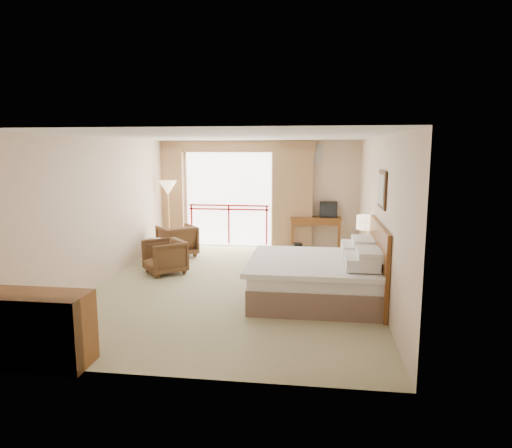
# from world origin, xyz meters

# --- Properties ---
(floor) EXTENTS (7.00, 7.00, 0.00)m
(floor) POSITION_xyz_m (0.00, 0.00, 0.00)
(floor) COLOR #999268
(floor) RESTS_ON ground
(ceiling) EXTENTS (7.00, 7.00, 0.00)m
(ceiling) POSITION_xyz_m (0.00, 0.00, 2.70)
(ceiling) COLOR white
(ceiling) RESTS_ON wall_back
(wall_back) EXTENTS (5.00, 0.00, 5.00)m
(wall_back) POSITION_xyz_m (0.00, 3.50, 1.35)
(wall_back) COLOR beige
(wall_back) RESTS_ON ground
(wall_front) EXTENTS (5.00, 0.00, 5.00)m
(wall_front) POSITION_xyz_m (0.00, -3.50, 1.35)
(wall_front) COLOR beige
(wall_front) RESTS_ON ground
(wall_left) EXTENTS (0.00, 7.00, 7.00)m
(wall_left) POSITION_xyz_m (-2.50, 0.00, 1.35)
(wall_left) COLOR beige
(wall_left) RESTS_ON ground
(wall_right) EXTENTS (0.00, 7.00, 7.00)m
(wall_right) POSITION_xyz_m (2.50, 0.00, 1.35)
(wall_right) COLOR beige
(wall_right) RESTS_ON ground
(balcony_door) EXTENTS (2.40, 0.00, 2.40)m
(balcony_door) POSITION_xyz_m (-0.80, 3.48, 1.20)
(balcony_door) COLOR white
(balcony_door) RESTS_ON wall_back
(balcony_railing) EXTENTS (2.09, 0.03, 1.02)m
(balcony_railing) POSITION_xyz_m (-0.80, 3.46, 0.81)
(balcony_railing) COLOR #B20F0F
(balcony_railing) RESTS_ON wall_back
(curtain_left) EXTENTS (1.00, 0.26, 2.50)m
(curtain_left) POSITION_xyz_m (-2.45, 3.35, 1.25)
(curtain_left) COLOR #8D6543
(curtain_left) RESTS_ON wall_back
(curtain_right) EXTENTS (1.00, 0.26, 2.50)m
(curtain_right) POSITION_xyz_m (0.85, 3.35, 1.25)
(curtain_right) COLOR #8D6543
(curtain_right) RESTS_ON wall_back
(valance) EXTENTS (4.40, 0.22, 0.28)m
(valance) POSITION_xyz_m (-0.80, 3.38, 2.55)
(valance) COLOR #8D6543
(valance) RESTS_ON wall_back
(hvac_vent) EXTENTS (0.50, 0.04, 0.50)m
(hvac_vent) POSITION_xyz_m (1.30, 3.47, 2.35)
(hvac_vent) COLOR silver
(hvac_vent) RESTS_ON wall_back
(bed) EXTENTS (2.13, 2.06, 0.97)m
(bed) POSITION_xyz_m (1.50, -0.60, 0.38)
(bed) COLOR brown
(bed) RESTS_ON floor
(headboard) EXTENTS (0.06, 2.10, 1.30)m
(headboard) POSITION_xyz_m (2.46, -0.60, 0.65)
(headboard) COLOR #5F3317
(headboard) RESTS_ON wall_right
(framed_art) EXTENTS (0.04, 0.72, 0.60)m
(framed_art) POSITION_xyz_m (2.47, -0.60, 1.85)
(framed_art) COLOR black
(framed_art) RESTS_ON wall_right
(nightstand) EXTENTS (0.49, 0.58, 0.67)m
(nightstand) POSITION_xyz_m (2.36, 0.61, 0.34)
(nightstand) COLOR #5F3317
(nightstand) RESTS_ON floor
(table_lamp) EXTENTS (0.32, 0.32, 0.56)m
(table_lamp) POSITION_xyz_m (2.36, 0.66, 1.11)
(table_lamp) COLOR tan
(table_lamp) RESTS_ON nightstand
(phone) EXTENTS (0.21, 0.18, 0.09)m
(phone) POSITION_xyz_m (2.31, 0.46, 0.72)
(phone) COLOR black
(phone) RESTS_ON nightstand
(desk) EXTENTS (1.25, 0.60, 0.81)m
(desk) POSITION_xyz_m (1.44, 3.43, 0.63)
(desk) COLOR #5F3317
(desk) RESTS_ON floor
(tv) EXTENTS (0.43, 0.34, 0.39)m
(tv) POSITION_xyz_m (1.74, 3.37, 1.00)
(tv) COLOR black
(tv) RESTS_ON desk
(coffee_maker) EXTENTS (0.15, 0.15, 0.28)m
(coffee_maker) POSITION_xyz_m (1.09, 3.38, 0.95)
(coffee_maker) COLOR black
(coffee_maker) RESTS_ON desk
(cup) EXTENTS (0.08, 0.08, 0.09)m
(cup) POSITION_xyz_m (1.24, 3.33, 0.85)
(cup) COLOR white
(cup) RESTS_ON desk
(wastebasket) EXTENTS (0.24, 0.24, 0.29)m
(wastebasket) POSITION_xyz_m (1.02, 2.59, 0.14)
(wastebasket) COLOR black
(wastebasket) RESTS_ON floor
(armchair_far) EXTENTS (1.11, 1.12, 0.73)m
(armchair_far) POSITION_xyz_m (-1.77, 2.12, 0.00)
(armchair_far) COLOR #452B18
(armchair_far) RESTS_ON floor
(armchair_near) EXTENTS (1.04, 1.04, 0.68)m
(armchair_near) POSITION_xyz_m (-1.57, 0.62, 0.00)
(armchair_near) COLOR #452B18
(armchair_near) RESTS_ON floor
(side_table) EXTENTS (0.50, 0.50, 0.54)m
(side_table) POSITION_xyz_m (-2.00, 1.28, 0.37)
(side_table) COLOR black
(side_table) RESTS_ON floor
(book) EXTENTS (0.25, 0.25, 0.02)m
(book) POSITION_xyz_m (-2.00, 1.28, 0.55)
(book) COLOR white
(book) RESTS_ON side_table
(floor_lamp) EXTENTS (0.44, 0.44, 1.71)m
(floor_lamp) POSITION_xyz_m (-2.22, 2.90, 1.47)
(floor_lamp) COLOR tan
(floor_lamp) RESTS_ON floor
(dresser) EXTENTS (1.28, 0.54, 0.85)m
(dresser) POSITION_xyz_m (-1.75, -3.40, 0.43)
(dresser) COLOR #5F3317
(dresser) RESTS_ON floor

